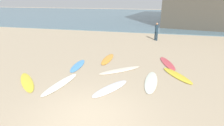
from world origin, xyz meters
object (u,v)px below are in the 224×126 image
Objects in this scene: surfboard_5 at (151,82)px; surfboard_6 at (110,88)px; surfboard_3 at (78,66)px; surfboard_4 at (167,63)px; surfboard_2 at (108,59)px; surfboard_0 at (27,82)px; surfboard_1 at (120,70)px; beachgoer_near at (156,31)px; surfboard_7 at (61,84)px; surfboard_8 at (177,75)px.

surfboard_5 is 1.16× the size of surfboard_6.
surfboard_3 is 0.87× the size of surfboard_4.
surfboard_2 is 1.10× the size of surfboard_3.
surfboard_0 is 0.96× the size of surfboard_1.
surfboard_1 is at bearing -30.65° from surfboard_5.
surfboard_0 is at bearing 100.92° from beachgoer_near.
surfboard_4 and surfboard_7 have the same top height.
surfboard_4 is at bearing -109.30° from surfboard_8.
surfboard_8 is (5.33, 2.36, 0.00)m from surfboard_7.
surfboard_0 is 7.45m from surfboard_8.
surfboard_5 is 1.12× the size of surfboard_8.
surfboard_2 is 4.50m from surfboard_8.
surfboard_4 is at bearing -94.15° from surfboard_6.
beachgoer_near is (-0.02, 9.35, 0.86)m from surfboard_5.
surfboard_4 is 1.49× the size of beachgoer_near.
surfboard_7 is (-1.16, -4.06, -0.00)m from surfboard_2.
surfboard_1 is 1.17× the size of surfboard_6.
surfboard_2 reaches higher than surfboard_3.
surfboard_6 is 0.96× the size of surfboard_8.
surfboard_6 is at bearing 42.08° from surfboard_4.
surfboard_3 is at bearing -76.69° from surfboard_7.
surfboard_2 is at bearing -44.87° from surfboard_6.
surfboard_4 is at bearing -166.83° from surfboard_3.
surfboard_1 is 2.20m from surfboard_6.
beachgoer_near is at bearing 65.65° from surfboard_2.
surfboard_2 is 4.22m from surfboard_7.
surfboard_6 is at bearing -168.62° from surfboard_7.
surfboard_7 is at bearing -106.57° from surfboard_2.
surfboard_6 is 3.71m from surfboard_8.
surfboard_6 is 2.37m from surfboard_7.
surfboard_2 is (-1.18, 1.72, 0.00)m from surfboard_1.
surfboard_1 is 2.99m from surfboard_8.
surfboard_8 reaches higher than surfboard_0.
surfboard_8 reaches higher than surfboard_3.
beachgoer_near is at bearing -102.79° from surfboard_7.
surfboard_4 is 4.77m from surfboard_6.
surfboard_8 is at bearing -115.02° from surfboard_6.
surfboard_5 reaches higher than surfboard_6.
surfboard_0 is 1.15× the size of surfboard_3.
surfboard_5 is 1.67m from surfboard_8.
surfboard_1 is 2.09m from surfboard_2.
surfboard_7 is at bearing -8.68° from surfboard_8.
surfboard_1 is at bearing 172.17° from surfboard_3.
beachgoer_near reaches higher than surfboard_8.
surfboard_3 is (1.45, 2.63, -0.00)m from surfboard_0.
surfboard_7 is (-4.90, -4.17, 0.00)m from surfboard_4.
surfboard_7 is at bearing 24.68° from surfboard_4.
surfboard_2 is at bearing -42.57° from surfboard_5.
surfboard_0 is 4.04m from surfboard_6.
surfboard_4 reaches higher than surfboard_6.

